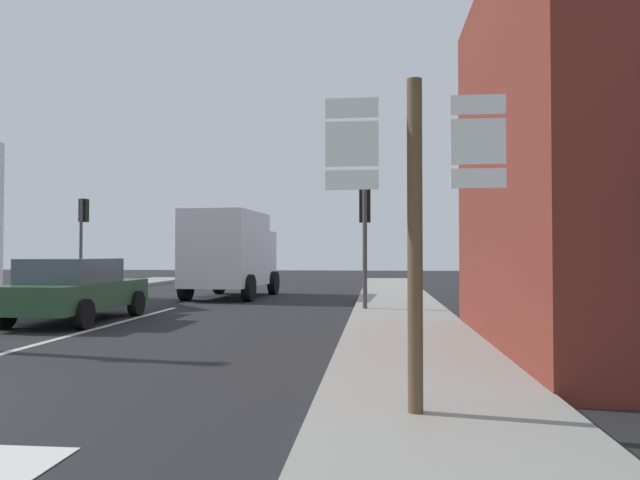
# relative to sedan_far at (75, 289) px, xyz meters

# --- Properties ---
(ground_plane) EXTENTS (80.00, 80.00, 0.00)m
(ground_plane) POSITION_rel_sedan_far_xyz_m (1.10, 1.57, -0.76)
(ground_plane) COLOR #232326
(sidewalk_right) EXTENTS (2.46, 44.00, 0.14)m
(sidewalk_right) POSITION_rel_sedan_far_xyz_m (7.59, -0.43, -0.69)
(sidewalk_right) COLOR gray
(sidewalk_right) RESTS_ON ground
(lane_centre_stripe) EXTENTS (0.16, 12.00, 0.01)m
(lane_centre_stripe) POSITION_rel_sedan_far_xyz_m (1.10, -2.43, -0.75)
(lane_centre_stripe) COLOR silver
(lane_centre_stripe) RESTS_ON ground
(sedan_far) EXTENTS (1.98, 4.21, 1.47)m
(sedan_far) POSITION_rel_sedan_far_xyz_m (0.00, 0.00, 0.00)
(sedan_far) COLOR #2D5133
(sedan_far) RESTS_ON ground
(delivery_truck) EXTENTS (2.75, 5.13, 3.05)m
(delivery_truck) POSITION_rel_sedan_far_xyz_m (1.75, 7.58, 0.89)
(delivery_truck) COLOR silver
(delivery_truck) RESTS_ON ground
(route_sign_post) EXTENTS (1.66, 0.14, 3.20)m
(route_sign_post) POSITION_rel_sedan_far_xyz_m (7.34, -7.47, 1.15)
(route_sign_post) COLOR brown
(route_sign_post) RESTS_ON ground
(traffic_light_near_right) EXTENTS (0.30, 0.49, 3.32)m
(traffic_light_near_right) POSITION_rel_sedan_far_xyz_m (6.66, 2.67, 1.70)
(traffic_light_near_right) COLOR #47474C
(traffic_light_near_right) RESTS_ON ground
(traffic_light_far_left) EXTENTS (0.30, 0.49, 3.73)m
(traffic_light_far_left) POSITION_rel_sedan_far_xyz_m (-4.47, 8.75, 2.00)
(traffic_light_far_left) COLOR #47474C
(traffic_light_far_left) RESTS_ON ground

